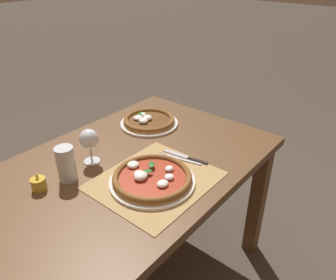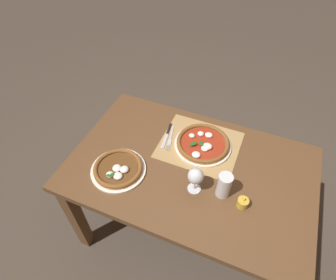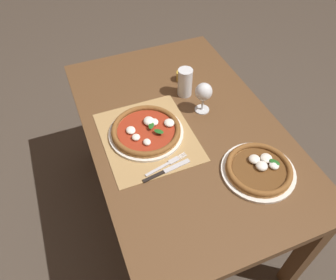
% 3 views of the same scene
% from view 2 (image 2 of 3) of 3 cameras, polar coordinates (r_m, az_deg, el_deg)
% --- Properties ---
extents(ground_plane, '(24.00, 24.00, 0.00)m').
position_cam_2_polar(ground_plane, '(2.20, 3.43, -17.19)').
color(ground_plane, '#473D33').
extents(dining_table, '(1.34, 0.86, 0.74)m').
position_cam_2_polar(dining_table, '(1.65, 4.41, -7.62)').
color(dining_table, brown).
rests_on(dining_table, ground).
extents(paper_placemat, '(0.46, 0.40, 0.00)m').
position_cam_2_polar(paper_placemat, '(1.67, 6.42, -0.99)').
color(paper_placemat, '#A88451').
rests_on(paper_placemat, dining_table).
extents(pizza_near, '(0.33, 0.33, 0.05)m').
position_cam_2_polar(pizza_near, '(1.65, 7.10, -0.69)').
color(pizza_near, silver).
rests_on(pizza_near, paper_placemat).
extents(pizza_far, '(0.30, 0.30, 0.05)m').
position_cam_2_polar(pizza_far, '(1.55, -10.09, -5.78)').
color(pizza_far, silver).
rests_on(pizza_far, dining_table).
extents(wine_glass, '(0.08, 0.08, 0.16)m').
position_cam_2_polar(wine_glass, '(1.40, 5.62, -7.48)').
color(wine_glass, silver).
rests_on(wine_glass, dining_table).
extents(pint_glass, '(0.07, 0.07, 0.15)m').
position_cam_2_polar(pint_glass, '(1.43, 11.30, -9.08)').
color(pint_glass, silver).
rests_on(pint_glass, dining_table).
extents(fork, '(0.06, 0.20, 0.00)m').
position_cam_2_polar(fork, '(1.69, 0.50, 0.38)').
color(fork, '#B7B7BC').
rests_on(fork, paper_placemat).
extents(knife, '(0.05, 0.22, 0.01)m').
position_cam_2_polar(knife, '(1.71, -0.29, 0.91)').
color(knife, black).
rests_on(knife, paper_placemat).
extents(votive_candle, '(0.06, 0.06, 0.07)m').
position_cam_2_polar(votive_candle, '(1.45, 14.91, -12.28)').
color(votive_candle, gold).
rests_on(votive_candle, dining_table).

